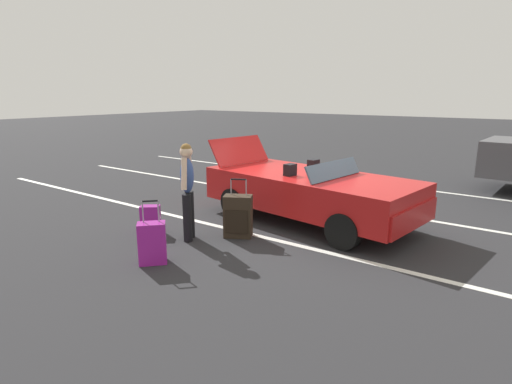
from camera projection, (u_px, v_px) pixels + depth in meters
ground_plane at (309, 221)px, 8.06m from camera, size 80.00×80.00×0.00m
lot_line_near at (273, 240)px, 7.04m from camera, size 18.00×0.12×0.01m
lot_line_mid at (339, 206)px, 9.18m from camera, size 18.00×0.12×0.01m
lot_line_far at (380, 184)px, 11.31m from camera, size 18.00×0.12×0.01m
convertible_car at (318, 194)px, 7.79m from camera, size 4.41×2.32×1.50m
suitcase_large_black at (238, 216)px, 7.11m from camera, size 0.56×0.47×1.02m
suitcase_medium_bright at (152, 243)px, 6.00m from camera, size 0.45×0.46×0.95m
suitcase_small_carryon at (151, 219)px, 7.34m from camera, size 0.39×0.37×0.50m
traveler_person at (187, 187)px, 6.85m from camera, size 0.40×0.56×1.65m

